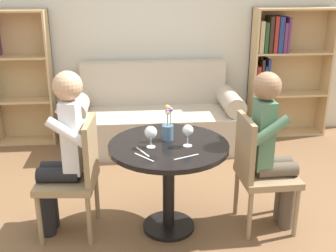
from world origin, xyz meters
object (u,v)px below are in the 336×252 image
object	(u,v)px
chair_left	(76,173)
person_left	(63,150)
bookshelf_right	(279,71)
flower_vase	(168,128)
wine_glass_left	(151,133)
chair_right	(259,168)
couch	(155,119)
person_right	(272,147)
wine_glass_right	(188,131)

from	to	relation	value
chair_left	person_left	bearing A→B (deg)	-93.33
bookshelf_right	flower_vase	distance (m)	2.41
bookshelf_right	wine_glass_left	xyz separation A→B (m)	(-1.62, -2.02, 0.03)
wine_glass_left	flower_vase	bearing A→B (deg)	44.64
chair_right	flower_vase	xyz separation A→B (m)	(-0.68, 0.11, 0.30)
bookshelf_right	flower_vase	size ratio (longest dim) A/B	5.66
chair_right	person_left	xyz separation A→B (m)	(-1.44, 0.06, 0.18)
couch	person_left	world-z (taller)	person_left
person_right	wine_glass_left	xyz separation A→B (m)	(-0.90, -0.03, 0.16)
person_left	wine_glass_right	distance (m)	0.91
wine_glass_right	chair_right	bearing A→B (deg)	2.94
bookshelf_right	wine_glass_right	world-z (taller)	bookshelf_right
chair_left	person_right	bearing A→B (deg)	93.31
wine_glass_left	flower_vase	size ratio (longest dim) A/B	0.59
person_right	flower_vase	distance (m)	0.78
person_left	wine_glass_left	world-z (taller)	person_left
person_right	wine_glass_right	world-z (taller)	person_right
chair_left	person_right	distance (m)	1.46
chair_left	wine_glass_right	bearing A→B (deg)	89.75
chair_right	wine_glass_left	world-z (taller)	chair_right
couch	person_right	size ratio (longest dim) A/B	1.54
wine_glass_left	flower_vase	distance (m)	0.19
bookshelf_right	chair_left	world-z (taller)	bookshelf_right
chair_right	person_left	world-z (taller)	person_left
wine_glass_left	wine_glass_right	xyz separation A→B (m)	(0.26, -0.00, 0.01)
chair_left	flower_vase	xyz separation A→B (m)	(0.68, 0.06, 0.30)
couch	wine_glass_left	size ratio (longest dim) A/B	11.99
chair_right	person_left	bearing A→B (deg)	85.77
wine_glass_left	wine_glass_right	world-z (taller)	wine_glass_right
chair_right	wine_glass_right	world-z (taller)	chair_right
couch	wine_glass_left	world-z (taller)	couch
chair_left	chair_right	bearing A→B (deg)	92.99
couch	wine_glass_left	bearing A→B (deg)	-94.26
chair_left	wine_glass_left	xyz separation A→B (m)	(0.55, -0.07, 0.32)
person_right	bookshelf_right	bearing A→B (deg)	-22.03
person_right	couch	bearing A→B (deg)	22.09
couch	chair_right	size ratio (longest dim) A/B	2.10
couch	chair_left	bearing A→B (deg)	-112.01
bookshelf_right	chair_left	distance (m)	2.93
chair_right	chair_left	bearing A→B (deg)	86.15
bookshelf_right	flower_vase	world-z (taller)	bookshelf_right
chair_right	flower_vase	distance (m)	0.75
chair_right	flower_vase	bearing A→B (deg)	79.17
person_left	person_right	world-z (taller)	person_left
person_right	person_left	bearing A→B (deg)	86.09
person_left	bookshelf_right	bearing A→B (deg)	135.47
wine_glass_left	person_right	bearing A→B (deg)	2.05
couch	chair_left	world-z (taller)	couch
couch	flower_vase	distance (m)	1.69
person_left	wine_glass_right	world-z (taller)	person_left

